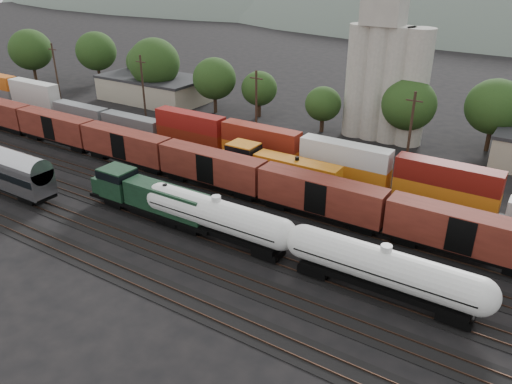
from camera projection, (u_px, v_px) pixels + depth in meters
The scene contains 12 objects.
ground at pixel (241, 220), 57.37m from camera, with size 600.00×600.00×0.00m, color black.
tracks at pixel (241, 220), 57.35m from camera, with size 180.00×33.20×0.20m.
green_locomotive at pixel (146, 195), 57.20m from camera, with size 17.88×3.16×4.73m.
tank_car_a at pixel (217, 216), 52.16m from camera, with size 18.74×3.36×4.91m.
tank_car_b at pixel (384, 269), 43.36m from camera, with size 18.93×3.39×4.96m.
orange_locomotive at pixel (274, 168), 64.58m from camera, with size 19.20×3.20×4.80m.
boxcar_string at pixel (321, 195), 56.20m from camera, with size 169.00×2.90×4.20m.
container_wall at pixel (313, 159), 66.84m from camera, with size 160.00×2.60×5.80m.
grain_silo at pixel (386, 70), 78.37m from camera, with size 13.40×5.00×29.00m.
industrial_sheds at pixel (399, 128), 79.90m from camera, with size 119.38×17.26×5.10m.
tree_band at pixel (328, 90), 84.77m from camera, with size 168.18×20.36×13.05m.
utility_poles at pixel (327, 120), 71.47m from camera, with size 122.20×0.36×12.00m.
Camera 1 is at (28.60, -41.59, 27.52)m, focal length 35.00 mm.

